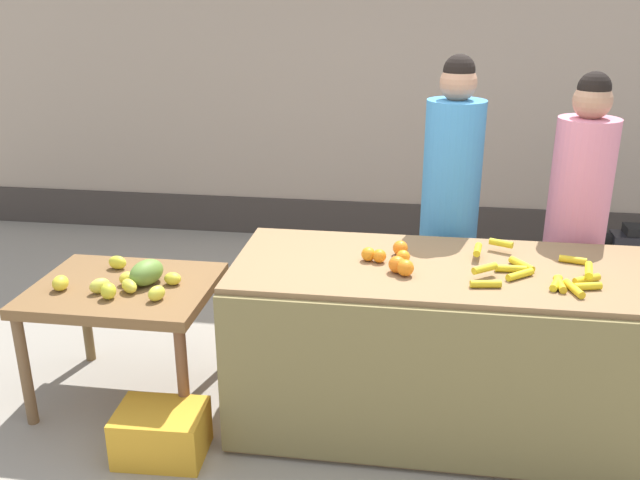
% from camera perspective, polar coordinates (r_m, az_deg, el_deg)
% --- Properties ---
extents(ground_plane, '(24.00, 24.00, 0.00)m').
position_cam_1_polar(ground_plane, '(3.91, 3.89, -14.42)').
color(ground_plane, gray).
extents(market_wall_back, '(8.53, 0.23, 3.48)m').
position_cam_1_polar(market_wall_back, '(6.23, 6.60, 15.35)').
color(market_wall_back, tan).
rests_on(market_wall_back, ground).
extents(fruit_stall_counter, '(2.18, 0.91, 0.92)m').
position_cam_1_polar(fruit_stall_counter, '(3.65, 10.33, -8.93)').
color(fruit_stall_counter, olive).
rests_on(fruit_stall_counter, ground).
extents(side_table_wooden, '(0.98, 0.79, 0.70)m').
position_cam_1_polar(side_table_wooden, '(3.92, -16.18, -4.81)').
color(side_table_wooden, brown).
rests_on(side_table_wooden, ground).
extents(banana_bunch_pile, '(0.63, 0.61, 0.07)m').
position_cam_1_polar(banana_bunch_pile, '(3.44, 17.89, -2.56)').
color(banana_bunch_pile, yellow).
rests_on(banana_bunch_pile, fruit_stall_counter).
extents(orange_pile, '(0.27, 0.36, 0.08)m').
position_cam_1_polar(orange_pile, '(3.42, 6.25, -1.57)').
color(orange_pile, orange).
rests_on(orange_pile, fruit_stall_counter).
extents(mango_papaya_pile, '(0.67, 0.49, 0.14)m').
position_cam_1_polar(mango_papaya_pile, '(3.83, -15.52, -3.02)').
color(mango_papaya_pile, yellow).
rests_on(mango_papaya_pile, side_table_wooden).
extents(vendor_woman_blue_shirt, '(0.34, 0.34, 1.90)m').
position_cam_1_polar(vendor_woman_blue_shirt, '(4.11, 10.85, 2.00)').
color(vendor_woman_blue_shirt, '#33333D').
rests_on(vendor_woman_blue_shirt, ground).
extents(vendor_woman_pink_shirt, '(0.34, 0.34, 1.82)m').
position_cam_1_polar(vendor_woman_pink_shirt, '(4.19, 20.71, 0.79)').
color(vendor_woman_pink_shirt, '#33333D').
rests_on(vendor_woman_pink_shirt, ground).
extents(produce_crate, '(0.45, 0.34, 0.26)m').
position_cam_1_polar(produce_crate, '(3.62, -13.24, -15.57)').
color(produce_crate, gold).
rests_on(produce_crate, ground).
extents(produce_sack, '(0.44, 0.46, 0.48)m').
position_cam_1_polar(produce_sack, '(4.60, -2.91, -5.30)').
color(produce_sack, tan).
rests_on(produce_sack, ground).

